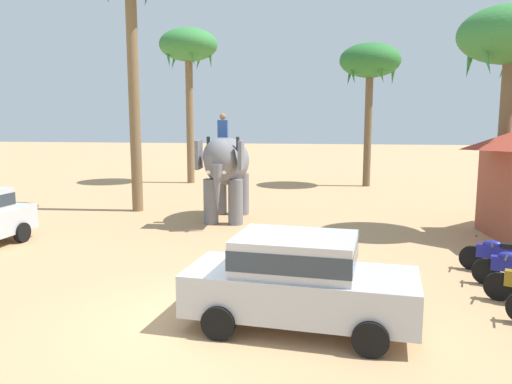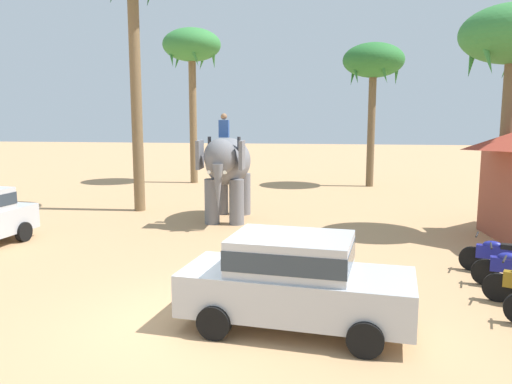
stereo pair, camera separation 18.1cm
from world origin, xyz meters
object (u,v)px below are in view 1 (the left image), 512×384
Objects in this scene: car_sedan_foreground at (299,278)px; palm_tree_behind_elephant at (370,64)px; elephant_with_mahout at (226,166)px; palm_tree_near_hut at (189,50)px; motorcycle_end_of_row at (499,254)px; palm_tree_far_back at (511,40)px.

palm_tree_behind_elephant is (2.76, 19.22, 5.54)m from car_sedan_foreground.
palm_tree_behind_elephant reaches higher than car_sedan_foreground.
palm_tree_near_hut is (-3.96, 10.08, 5.39)m from elephant_with_mahout.
elephant_with_mahout reaches higher than car_sedan_foreground.
motorcycle_end_of_row is 20.58m from palm_tree_near_hut.
elephant_with_mahout is 12.39m from palm_tree_behind_elephant.
palm_tree_far_back is at bearing 72.41° from motorcycle_end_of_row.
palm_tree_near_hut reaches higher than palm_tree_far_back.
palm_tree_near_hut is 1.19× the size of palm_tree_far_back.
palm_tree_far_back is at bearing -40.58° from palm_tree_near_hut.
elephant_with_mahout is at bearing 108.41° from car_sedan_foreground.
palm_tree_far_back is (13.06, -11.19, -1.30)m from palm_tree_near_hut.
elephant_with_mahout is 12.09m from palm_tree_near_hut.
palm_tree_far_back is (1.35, 4.26, 5.61)m from motorcycle_end_of_row.
car_sedan_foreground is 1.10× the size of elephant_with_mahout.
motorcycle_end_of_row is 0.23× the size of palm_tree_behind_elephant.
palm_tree_behind_elephant is at bearing -0.59° from palm_tree_near_hut.
motorcycle_end_of_row is 0.20× the size of palm_tree_near_hut.
palm_tree_behind_elephant reaches higher than motorcycle_end_of_row.
motorcycle_end_of_row is 7.17m from palm_tree_far_back.
motorcycle_end_of_row is 0.24× the size of palm_tree_far_back.
car_sedan_foreground is 0.60× the size of palm_tree_far_back.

